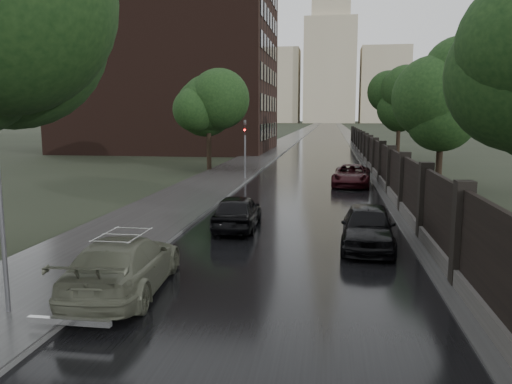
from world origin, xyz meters
name	(u,v)px	position (x,y,z in m)	size (l,w,h in m)	color
ground	(247,372)	(0.00, 0.00, 0.00)	(800.00, 800.00, 0.00)	black
road	(327,127)	(0.00, 190.00, 0.01)	(8.00, 420.00, 0.02)	black
sidewalk_left	(312,127)	(-6.00, 190.00, 0.08)	(4.00, 420.00, 0.16)	#2D2D2D
verge_right	(342,127)	(5.50, 190.00, 0.04)	(3.00, 420.00, 0.08)	#2D2D2D
fence_right	(373,158)	(4.60, 32.01, 1.01)	(0.45, 75.72, 2.70)	#383533
tree_left_far	(208,103)	(-8.00, 30.00, 5.24)	(4.25, 4.25, 7.39)	black
tree_right_b	(442,104)	(7.50, 22.00, 4.95)	(4.08, 4.08, 7.01)	black
tree_right_c	(399,108)	(7.50, 40.00, 4.95)	(4.08, 4.08, 7.01)	black
lamp_post	(0,195)	(-5.40, 1.50, 2.67)	(0.25, 0.12, 5.11)	#59595E
traffic_light	(245,144)	(-4.30, 24.99, 2.40)	(0.16, 0.32, 4.00)	#59595E
brick_building	(171,68)	(-18.00, 52.00, 10.00)	(24.00, 18.00, 20.00)	black
stalinist_tower	(330,58)	(0.00, 300.00, 38.38)	(92.00, 30.00, 159.00)	tan
volga_sedan	(124,264)	(-3.60, 3.38, 0.70)	(1.95, 4.81, 1.40)	#545746
hatchback_left	(237,212)	(-2.14, 10.58, 0.67)	(1.58, 3.93, 1.34)	black
car_right_near	(368,226)	(2.58, 8.49, 0.71)	(1.68, 4.18, 1.42)	black
car_right_far	(352,175)	(2.64, 23.12, 0.66)	(2.20, 4.76, 1.32)	black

